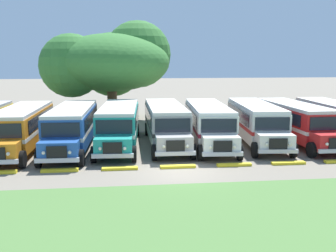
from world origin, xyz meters
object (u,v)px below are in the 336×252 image
(parked_bus_slot_7, at_px, (295,121))
(parked_bus_slot_1, at_px, (22,126))
(parked_bus_slot_5, at_px, (209,122))
(parked_bus_slot_8, at_px, (336,119))
(parked_bus_slot_2, at_px, (72,126))
(parked_bus_slot_4, at_px, (166,122))
(broad_shade_tree, at_px, (111,62))
(parked_bus_slot_6, at_px, (256,121))
(parked_bus_slot_3, at_px, (119,123))

(parked_bus_slot_7, bearing_deg, parked_bus_slot_1, -89.74)
(parked_bus_slot_5, relative_size, parked_bus_slot_8, 1.00)
(parked_bus_slot_2, xyz_separation_m, parked_bus_slot_4, (6.56, 0.79, 0.00))
(parked_bus_slot_5, relative_size, broad_shade_tree, 0.88)
(parked_bus_slot_1, bearing_deg, parked_bus_slot_4, 95.04)
(parked_bus_slot_7, xyz_separation_m, parked_bus_slot_8, (3.30, 0.18, 0.00))
(parked_bus_slot_7, height_order, parked_bus_slot_8, same)
(parked_bus_slot_6, relative_size, broad_shade_tree, 0.88)
(parked_bus_slot_1, distance_m, parked_bus_slot_2, 3.36)
(parked_bus_slot_7, xyz_separation_m, broad_shade_tree, (-13.74, 11.62, 4.27))
(parked_bus_slot_1, relative_size, broad_shade_tree, 0.87)
(parked_bus_slot_6, xyz_separation_m, parked_bus_slot_7, (2.97, -0.26, 0.00))
(parked_bus_slot_3, xyz_separation_m, parked_bus_slot_5, (6.43, -0.32, 0.00))
(parked_bus_slot_4, xyz_separation_m, broad_shade_tree, (-4.07, 11.17, 4.27))
(parked_bus_slot_3, xyz_separation_m, parked_bus_slot_7, (13.03, -0.30, 0.00))
(parked_bus_slot_2, height_order, parked_bus_slot_6, same)
(parked_bus_slot_3, height_order, parked_bus_slot_6, same)
(parked_bus_slot_2, bearing_deg, broad_shade_tree, 169.88)
(parked_bus_slot_3, height_order, parked_bus_slot_4, same)
(parked_bus_slot_1, distance_m, parked_bus_slot_4, 9.95)
(parked_bus_slot_5, bearing_deg, parked_bus_slot_1, -84.37)
(parked_bus_slot_6, bearing_deg, parked_bus_slot_8, 94.91)
(parked_bus_slot_8, bearing_deg, parked_bus_slot_7, -84.29)
(broad_shade_tree, bearing_deg, parked_bus_slot_7, -40.21)
(parked_bus_slot_1, xyz_separation_m, broad_shade_tree, (5.85, 11.95, 4.27))
(parked_bus_slot_2, distance_m, parked_bus_slot_7, 16.24)
(parked_bus_slot_5, bearing_deg, parked_bus_slot_8, 95.43)
(parked_bus_slot_7, bearing_deg, broad_shade_tree, -130.94)
(parked_bus_slot_5, height_order, parked_bus_slot_6, same)
(parked_bus_slot_4, xyz_separation_m, parked_bus_slot_6, (6.70, -0.18, 0.00))
(parked_bus_slot_1, height_order, broad_shade_tree, broad_shade_tree)
(parked_bus_slot_5, xyz_separation_m, broad_shade_tree, (-7.14, 11.64, 4.27))
(parked_bus_slot_2, height_order, parked_bus_slot_7, same)
(broad_shade_tree, bearing_deg, parked_bus_slot_2, -101.77)
(parked_bus_slot_5, height_order, parked_bus_slot_7, same)
(parked_bus_slot_3, bearing_deg, parked_bus_slot_2, -75.02)
(parked_bus_slot_6, bearing_deg, parked_bus_slot_1, -82.30)
(parked_bus_slot_6, xyz_separation_m, parked_bus_slot_8, (6.27, -0.08, 0.00))
(parked_bus_slot_1, height_order, parked_bus_slot_5, same)
(parked_bus_slot_6, distance_m, parked_bus_slot_8, 6.27)
(parked_bus_slot_2, xyz_separation_m, parked_bus_slot_3, (3.20, 0.64, 0.00))
(parked_bus_slot_8, bearing_deg, broad_shade_tree, -121.35)
(parked_bus_slot_1, height_order, parked_bus_slot_8, same)
(parked_bus_slot_1, relative_size, parked_bus_slot_3, 0.99)
(parked_bus_slot_3, distance_m, parked_bus_slot_4, 3.36)
(parked_bus_slot_4, distance_m, parked_bus_slot_7, 9.68)
(broad_shade_tree, bearing_deg, parked_bus_slot_4, -69.99)
(parked_bus_slot_1, distance_m, parked_bus_slot_6, 16.63)
(parked_bus_slot_2, distance_m, parked_bus_slot_3, 3.27)
(parked_bus_slot_3, height_order, parked_bus_slot_5, same)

